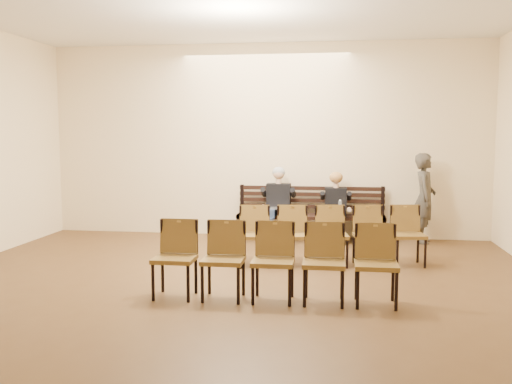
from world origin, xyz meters
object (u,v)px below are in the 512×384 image
water_bottle (340,212)px  chair_row_front (332,236)px  laptop (278,209)px  seated_woman (336,211)px  passerby (425,191)px  bag (365,235)px  chair_row_back (273,262)px  bench (310,227)px  seated_man (278,205)px

water_bottle → chair_row_front: size_ratio=0.08×
laptop → seated_woman: bearing=3.1°
laptop → passerby: passerby is taller
bag → chair_row_back: size_ratio=0.14×
bench → seated_woman: seated_woman is taller
bench → seated_man: (-0.57, -0.12, 0.40)m
water_bottle → seated_woman: bearing=106.8°
bag → bench: bearing=172.6°
bag → chair_row_front: (-0.56, -1.80, 0.29)m
bench → laptop: (-0.56, -0.25, 0.35)m
chair_row_back → seated_man: bearing=94.7°
laptop → chair_row_back: (0.31, -3.50, -0.13)m
seated_man → seated_woman: seated_man is taller
water_bottle → chair_row_front: chair_row_front is taller
chair_row_front → bag: bearing=63.9°
bench → water_bottle: bearing=-35.3°
laptop → water_bottle: size_ratio=1.70×
bench → chair_row_back: size_ratio=0.95×
seated_woman → water_bottle: seated_woman is taller
seated_man → passerby: (2.52, 0.14, 0.27)m
bench → passerby: (1.95, 0.02, 0.67)m
laptop → chair_row_front: (0.95, -1.67, -0.15)m
bag → chair_row_back: chair_row_back is taller
water_bottle → seated_man: bearing=167.3°
bag → passerby: size_ratio=0.21×
laptop → water_bottle: (1.07, -0.11, -0.02)m
chair_row_front → chair_row_back: (-0.64, -1.83, 0.02)m
seated_woman → laptop: bearing=-172.3°
water_bottle → bag: 0.65m
bench → laptop: bearing=-155.5°
seated_man → water_bottle: bearing=-12.7°
laptop → bag: bearing=0.4°
bench → seated_woman: size_ratio=2.42×
seated_man → chair_row_front: 2.05m
bench → chair_row_front: chair_row_front is taller
water_bottle → chair_row_front: bearing=-94.5°
seated_man → laptop: (0.01, -0.13, -0.04)m
seated_woman → chair_row_back: bearing=-100.7°
water_bottle → bag: bearing=28.7°
passerby → seated_man: bearing=101.3°
water_bottle → chair_row_back: chair_row_back is taller
seated_man → bag: 1.59m
seated_woman → passerby: (1.51, 0.14, 0.35)m
seated_woman → bag: size_ratio=2.81×
bench → chair_row_back: bearing=-93.8°
laptop → bag: 1.58m
bench → passerby: bearing=0.6°
seated_man → water_bottle: (1.08, -0.24, -0.07)m
chair_row_front → seated_man: bearing=109.2°
seated_man → bag: (1.52, -0.00, -0.48)m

